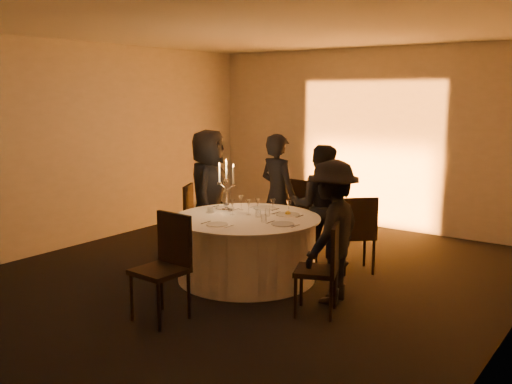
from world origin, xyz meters
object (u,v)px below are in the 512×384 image
Objects in this scene: guest_left at (208,192)px; coffee_cup at (210,210)px; guest_back_right at (321,206)px; banquet_table at (246,248)px; chair_front at (166,260)px; chair_back_left at (306,208)px; chair_back_right at (357,230)px; chair_left at (196,214)px; chair_right at (324,264)px; guest_right at (332,232)px; candelabra at (226,193)px; guest_back_left at (278,195)px.

coffee_cup is (0.59, -0.66, -0.08)m from guest_left.
banquet_table is at bearing 37.93° from guest_back_right.
coffee_cup is at bearing 116.34° from chair_front.
chair_back_left is 1.01× the size of chair_back_right.
chair_back_right is 2.18m from guest_left.
guest_left is at bearing 131.67° from coffee_cup.
chair_left is 0.96× the size of chair_back_left.
guest_right is at bearing 175.32° from chair_right.
candelabra is at bearing -131.32° from chair_right.
guest_back_left is 1.89m from guest_right.
chair_back_right reaches higher than chair_right.
chair_back_left is (1.15, 1.16, 0.02)m from chair_left.
chair_back_right is at bearing -106.62° from chair_left.
chair_front is at bearing -72.37° from candelabra.
chair_back_right is 1.72m from candelabra.
chair_left is 1.87m from guest_back_right.
guest_back_right is 14.57× the size of coffee_cup.
chair_back_right is 0.64× the size of guest_right.
coffee_cup is (-0.26, -1.15, -0.05)m from guest_back_left.
guest_right reaches higher than candelabra.
chair_front is at bearing -86.67° from banquet_table.
guest_back_right is at bearing -149.01° from guest_right.
coffee_cup is at bearing 91.16° from guest_back_left.
guest_back_right is (0.39, 2.44, 0.20)m from chair_front.
guest_back_left is (-0.08, -0.66, 0.29)m from chair_back_left.
guest_back_left is at bearing 103.72° from banquet_table.
guest_back_left is 1.18m from coffee_cup.
chair_front is (-0.92, -2.45, 0.04)m from chair_back_right.
guest_back_right reaches higher than candelabra.
guest_back_left is at bearing 88.99° from chair_back_left.
banquet_table is 1.06× the size of guest_back_left.
guest_right is at bearing 58.40° from chair_back_right.
candelabra is at bearing -151.79° from guest_left.
chair_left is 2.87m from chair_right.
chair_left is 1.01× the size of chair_right.
chair_right is 0.61× the size of guest_right.
chair_left is 1.22m from guest_back_left.
guest_back_left reaches higher than chair_back_right.
guest_back_left is at bearing 80.14° from candelabra.
guest_right is 2.33× the size of candelabra.
guest_left is at bearing 43.84° from guest_back_left.
coffee_cup is (-0.52, -0.06, 0.42)m from banquet_table.
chair_front is (1.42, -2.05, 0.06)m from chair_left.
chair_back_left is at bearing 79.55° from coffee_cup.
coffee_cup is 0.31m from candelabra.
chair_back_right is at bearing 152.93° from chair_back_left.
chair_front is 0.62× the size of guest_back_left.
chair_left is at bearing 154.56° from candelabra.
chair_left is 8.73× the size of coffee_cup.
guest_back_left is 15.50× the size of coffee_cup.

